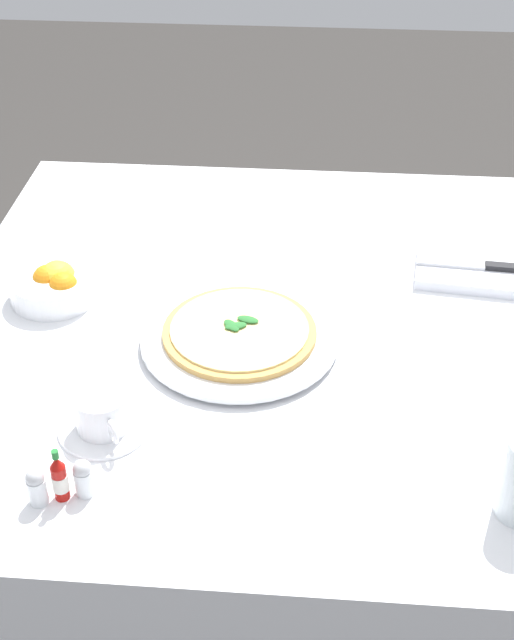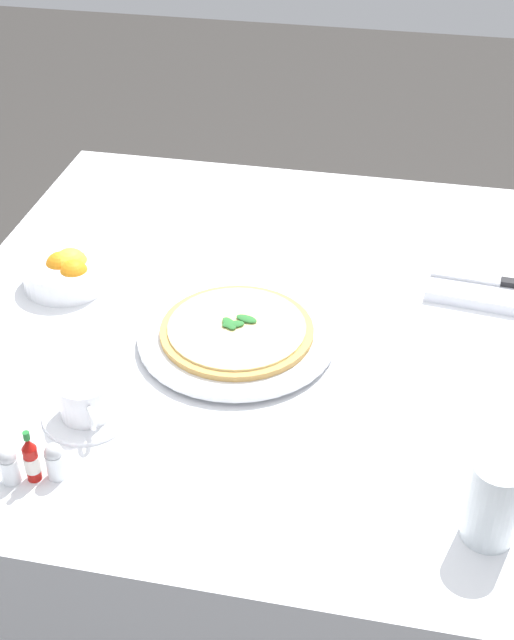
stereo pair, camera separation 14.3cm
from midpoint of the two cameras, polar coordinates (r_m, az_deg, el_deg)
name	(u,v)px [view 2 (the right image)]	position (r m, az deg, el deg)	size (l,w,h in m)	color
ground_plane	(272,600)	(2.01, 3.11, -17.80)	(8.00, 8.00, 0.00)	#33302D
dining_table	(275,380)	(1.56, 3.84, -4.01)	(1.11, 1.11, 0.76)	white
pizza_plate	(237,337)	(1.41, 1.59, -1.19)	(0.32, 0.32, 0.02)	white
pizza	(237,330)	(1.40, 1.60, -0.73)	(0.25, 0.25, 0.02)	tan
coffee_cup_far_left	(86,401)	(1.27, -7.90, -5.38)	(0.13, 0.13, 0.06)	white
water_glass_right_edge	(493,505)	(1.14, 18.62, -11.45)	(0.07, 0.07, 0.12)	white
napkin_folded	(493,288)	(1.60, 17.59, 1.93)	(0.23, 0.15, 0.02)	white
dinner_knife	(493,281)	(1.59, 17.58, 2.36)	(0.20, 0.03, 0.01)	silver
citrus_bowl	(67,271)	(1.56, -9.68, 3.04)	(0.15, 0.15, 0.07)	white
hot_sauce_bottle	(31,460)	(1.19, -11.09, -9.03)	(0.02, 0.02, 0.08)	#B7140F
salt_shaker	(9,467)	(1.20, -12.47, -9.43)	(0.03, 0.03, 0.06)	white
pepper_shaker	(55,462)	(1.19, -9.60, -9.24)	(0.03, 0.03, 0.06)	white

